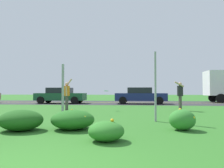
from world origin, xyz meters
name	(u,v)px	position (x,y,z in m)	size (l,w,h in m)	color
ground_plane	(105,112)	(0.00, 9.54, 0.00)	(120.00, 120.00, 0.00)	#2D6B23
highway_strip	(118,103)	(0.00, 19.09, 0.00)	(120.00, 8.03, 0.01)	#2D2D30
highway_center_stripe	(118,103)	(0.00, 19.09, 0.01)	(120.00, 0.16, 0.00)	yellow
daylily_clump_near_camera	(182,120)	(2.98, 3.96, 0.30)	(0.75, 0.73, 0.62)	#337F2D
daylily_clump_front_center	(73,120)	(-0.19, 3.77, 0.28)	(1.28, 1.22, 0.57)	#23661E
daylily_clump_mid_right	(106,131)	(0.98, 2.35, 0.22)	(0.82, 0.84, 0.50)	#2D7526
daylily_clump_front_right	(21,120)	(-1.60, 3.42, 0.30)	(1.24, 1.14, 0.59)	#1E5619
sign_post_near_path	(63,92)	(-1.23, 5.95, 1.10)	(0.07, 0.10, 2.20)	#93969B
sign_post_by_roadside	(155,86)	(2.39, 5.75, 1.30)	(0.07, 0.10, 2.60)	#93969B
person_thrower_orange_shirt	(67,93)	(-2.38, 10.16, 1.00)	(0.43, 0.50, 1.89)	orange
person_catcher_dark_shirt	(180,94)	(4.25, 10.60, 0.99)	(0.54, 0.51, 1.70)	#232328
frisbee_pale_blue	(106,91)	(-0.05, 10.37, 1.14)	(0.27, 0.27, 0.05)	#ADD6E5
car_dark_green_center_left	(61,95)	(-5.20, 17.28, 0.74)	(4.50, 2.00, 1.45)	#194C2D
car_navy_center_right	(140,96)	(2.14, 17.28, 0.74)	(4.50, 2.00, 1.45)	navy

